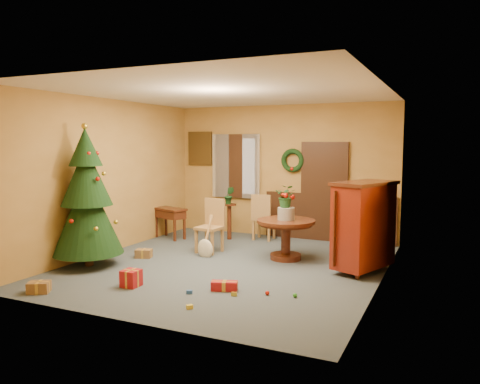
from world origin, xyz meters
The scene contains 21 objects.
room_envelope centered at (0.21, 2.70, 1.12)m, with size 5.50×5.50×5.50m.
dining_table centered at (0.75, 0.82, 0.50)m, with size 1.04×1.04×0.72m.
urn centered at (0.75, 0.82, 0.83)m, with size 0.30×0.30×0.22m, color slate.
centerpiece_plant centered at (0.75, 0.82, 1.14)m, with size 0.36×0.32×0.40m, color #1E4C23.
chair_near centered at (-0.74, 0.79, 0.54)m, with size 0.47×0.47×1.02m.
chair_far centered at (-0.24, 2.19, 0.53)m, with size 0.45×0.45×0.99m.
guitar centered at (-0.64, 0.36, 0.37)m, with size 0.31×0.15×0.74m, color beige, non-canonical shape.
plant_stand centered at (-0.93, 1.97, 0.48)m, with size 0.30×0.30×0.77m.
stand_plant centered at (-0.93, 1.97, 0.96)m, with size 0.20×0.16×0.37m, color #19471E.
christmas_tree centered at (-2.15, -0.99, 1.14)m, with size 1.17×1.17×2.41m.
writing_desk centered at (-2.15, 1.52, 0.50)m, with size 0.83×0.59×0.67m.
sideboard centered at (2.15, 0.57, 0.78)m, with size 0.99×1.29×1.47m.
gift_a centered at (-1.76, -2.40, 0.08)m, with size 0.35×0.32×0.15m.
gift_b centered at (-0.77, -1.64, 0.12)m, with size 0.25×0.25×0.25m.
gift_c centered at (-1.64, -0.15, 0.08)m, with size 0.33×0.28×0.16m.
gift_d centered at (0.55, -1.24, 0.07)m, with size 0.40×0.26×0.13m.
toy_a centered at (0.17, -1.58, 0.03)m, with size 0.08×0.05×0.05m, color #2550A0.
toy_b centered at (1.55, -1.12, 0.03)m, with size 0.06×0.06×0.06m, color #2A8925.
toy_c centered at (0.48, -2.08, 0.03)m, with size 0.08×0.05×0.05m, color gold.
toy_d centered at (1.17, -1.18, 0.03)m, with size 0.06×0.06×0.06m, color #B4180C.
toy_e centered at (0.77, -1.40, 0.03)m, with size 0.08×0.05×0.05m, color gold.
Camera 1 is at (3.42, -6.99, 2.08)m, focal length 35.00 mm.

